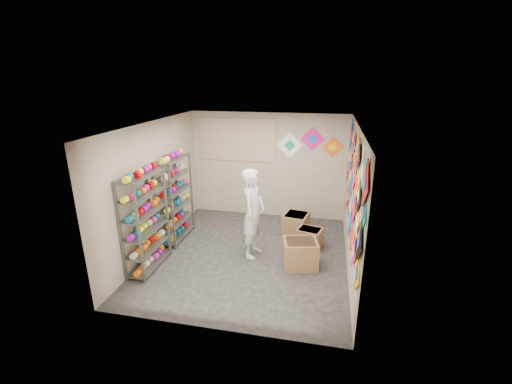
% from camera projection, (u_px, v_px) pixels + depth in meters
% --- Properties ---
extents(ground, '(4.50, 4.50, 0.00)m').
position_uv_depth(ground, '(248.00, 255.00, 7.15)').
color(ground, black).
extents(room_walls, '(4.50, 4.50, 4.50)m').
position_uv_depth(room_walls, '(248.00, 180.00, 6.62)').
color(room_walls, tan).
rests_on(room_walls, ground).
extents(shelf_rack_front, '(0.40, 1.10, 1.90)m').
position_uv_depth(shelf_rack_front, '(145.00, 222.00, 6.41)').
color(shelf_rack_front, '#4C5147').
rests_on(shelf_rack_front, ground).
extents(shelf_rack_back, '(0.40, 1.10, 1.90)m').
position_uv_depth(shelf_rack_back, '(175.00, 199.00, 7.61)').
color(shelf_rack_back, '#4C5147').
rests_on(shelf_rack_back, ground).
extents(string_spools, '(0.12, 2.36, 0.12)m').
position_uv_depth(string_spools, '(161.00, 205.00, 6.98)').
color(string_spools, '#DE2999').
rests_on(string_spools, ground).
extents(kite_wall_display, '(0.06, 4.36, 2.05)m').
position_uv_depth(kite_wall_display, '(353.00, 185.00, 6.22)').
color(kite_wall_display, '#FFC106').
rests_on(kite_wall_display, room_walls).
extents(back_wall_kites, '(1.64, 0.02, 0.79)m').
position_uv_depth(back_wall_kites, '(308.00, 144.00, 8.39)').
color(back_wall_kites, white).
rests_on(back_wall_kites, room_walls).
extents(poster, '(2.00, 0.01, 1.10)m').
position_uv_depth(poster, '(237.00, 140.00, 8.73)').
color(poster, '#854FAB').
rests_on(poster, room_walls).
extents(shopkeeper, '(0.80, 0.64, 1.85)m').
position_uv_depth(shopkeeper, '(253.00, 213.00, 6.88)').
color(shopkeeper, '#BDBDBD').
rests_on(shopkeeper, ground).
extents(carton_a, '(0.75, 0.67, 0.54)m').
position_uv_depth(carton_a, '(300.00, 253.00, 6.67)').
color(carton_a, brown).
rests_on(carton_a, ground).
extents(carton_b, '(0.60, 0.53, 0.41)m').
position_uv_depth(carton_b, '(309.00, 238.00, 7.45)').
color(carton_b, brown).
rests_on(carton_b, ground).
extents(carton_c, '(0.63, 0.67, 0.51)m').
position_uv_depth(carton_c, '(296.00, 224.00, 8.01)').
color(carton_c, brown).
rests_on(carton_c, ground).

